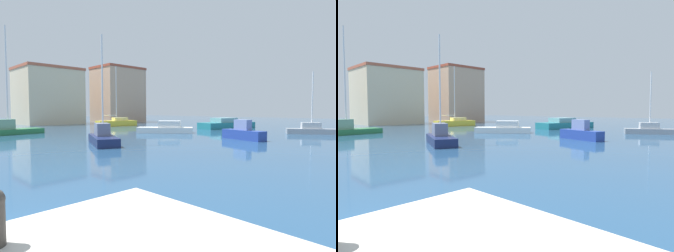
% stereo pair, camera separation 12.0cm
% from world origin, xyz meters
% --- Properties ---
extents(water, '(160.00, 160.00, 0.00)m').
position_xyz_m(water, '(15.00, 20.00, 0.00)').
color(water, navy).
rests_on(water, ground).
extents(sailboat_green_mid_harbor, '(7.15, 2.78, 11.72)m').
position_xyz_m(sailboat_green_mid_harbor, '(7.83, 27.79, 0.59)').
color(sailboat_green_mid_harbor, '#28703D').
rests_on(sailboat_green_mid_harbor, water).
extents(motorboat_white_center_channel, '(5.61, 6.31, 1.41)m').
position_xyz_m(motorboat_white_center_channel, '(21.75, 17.22, 0.52)').
color(motorboat_white_center_channel, white).
rests_on(motorboat_white_center_channel, water).
extents(sailboat_grey_outer_mooring, '(3.78, 5.21, 6.91)m').
position_xyz_m(sailboat_grey_outer_mooring, '(31.87, 4.43, 0.50)').
color(sailboat_grey_outer_mooring, gray).
rests_on(sailboat_grey_outer_mooring, water).
extents(sailboat_yellow_far_right, '(6.85, 3.46, 9.90)m').
position_xyz_m(sailboat_yellow_far_right, '(25.65, 32.67, 0.58)').
color(sailboat_yellow_far_right, gold).
rests_on(sailboat_yellow_far_right, water).
extents(motorboat_teal_distant_north, '(9.14, 4.99, 1.54)m').
position_xyz_m(motorboat_teal_distant_north, '(33.44, 16.43, 0.58)').
color(motorboat_teal_distant_north, '#1E707A').
rests_on(motorboat_teal_distant_north, water).
extents(motorboat_blue_behind_lamppost, '(2.15, 4.50, 1.80)m').
position_xyz_m(motorboat_blue_behind_lamppost, '(21.30, 6.96, 0.61)').
color(motorboat_blue_behind_lamppost, '#233D93').
rests_on(motorboat_blue_behind_lamppost, water).
extents(sailboat_navy_inner_mooring, '(3.71, 5.73, 8.47)m').
position_xyz_m(sailboat_navy_inner_mooring, '(10.56, 13.16, 0.57)').
color(sailboat_navy_inner_mooring, '#19234C').
rests_on(sailboat_navy_inner_mooring, water).
extents(yacht_club, '(10.62, 9.92, 10.70)m').
position_xyz_m(yacht_club, '(20.77, 48.23, 5.36)').
color(yacht_club, beige).
rests_on(yacht_club, ground).
extents(waterfront_apartments, '(9.68, 8.24, 12.05)m').
position_xyz_m(waterfront_apartments, '(35.13, 45.56, 6.04)').
color(waterfront_apartments, tan).
rests_on(waterfront_apartments, ground).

